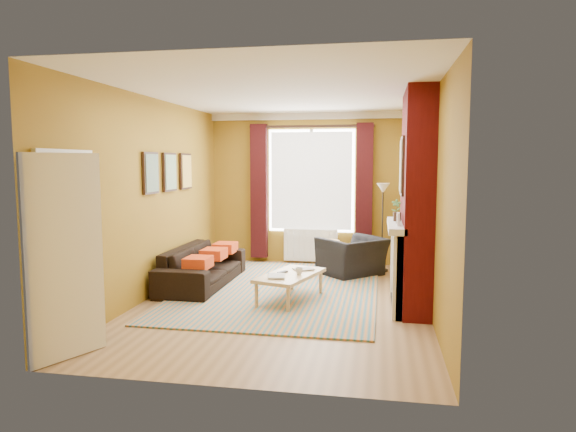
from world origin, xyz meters
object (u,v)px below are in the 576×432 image
at_px(wicker_stool, 328,254).
at_px(floor_lamp, 383,202).
at_px(armchair, 352,257).
at_px(sofa, 203,266).
at_px(coffee_table, 290,277).

relative_size(wicker_stool, floor_lamp, 0.33).
distance_m(armchair, floor_lamp, 1.11).
distance_m(sofa, armchair, 2.50).
bearing_deg(wicker_stool, armchair, -47.14).
height_order(armchair, floor_lamp, floor_lamp).
bearing_deg(coffee_table, wicker_stool, 99.37).
bearing_deg(coffee_table, sofa, 172.66).
bearing_deg(wicker_stool, coffee_table, -97.38).
distance_m(wicker_stool, floor_lamp, 1.35).
xyz_separation_m(coffee_table, wicker_stool, (0.29, 2.27, -0.09)).
xyz_separation_m(sofa, armchair, (2.24, 1.11, 0.02)).
height_order(sofa, floor_lamp, floor_lamp).
bearing_deg(wicker_stool, sofa, -138.21).
bearing_deg(floor_lamp, wicker_stool, 176.75).
height_order(sofa, armchair, armchair).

